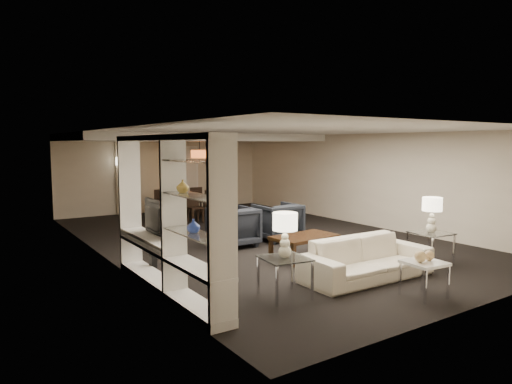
{
  "coord_description": "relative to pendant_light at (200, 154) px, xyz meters",
  "views": [
    {
      "loc": [
        -5.89,
        -8.84,
        2.22
      ],
      "look_at": [
        0.0,
        0.0,
        1.1
      ],
      "focal_mm": 32.0,
      "sensor_mm": 36.0,
      "label": 1
    }
  ],
  "objects": [
    {
      "name": "floor",
      "position": [
        -0.3,
        -3.5,
        -1.92
      ],
      "size": [
        11.0,
        11.0,
        0.0
      ],
      "primitive_type": "plane",
      "color": "black",
      "rests_on": "ground"
    },
    {
      "name": "ceiling",
      "position": [
        -0.3,
        -3.5,
        0.58
      ],
      "size": [
        7.0,
        11.0,
        0.02
      ],
      "primitive_type": "cube",
      "color": "silver",
      "rests_on": "ground"
    },
    {
      "name": "wall_back",
      "position": [
        -0.3,
        2.0,
        -0.67
      ],
      "size": [
        7.0,
        0.02,
        2.5
      ],
      "primitive_type": "cube",
      "color": "beige",
      "rests_on": "ground"
    },
    {
      "name": "wall_front",
      "position": [
        -0.3,
        -9.0,
        -0.67
      ],
      "size": [
        7.0,
        0.02,
        2.5
      ],
      "primitive_type": "cube",
      "color": "beige",
      "rests_on": "ground"
    },
    {
      "name": "wall_left",
      "position": [
        -3.8,
        -3.5,
        -0.67
      ],
      "size": [
        0.02,
        11.0,
        2.5
      ],
      "primitive_type": "cube",
      "color": "beige",
      "rests_on": "ground"
    },
    {
      "name": "wall_right",
      "position": [
        3.2,
        -3.5,
        -0.67
      ],
      "size": [
        0.02,
        11.0,
        2.5
      ],
      "primitive_type": "cube",
      "color": "beige",
      "rests_on": "ground"
    },
    {
      "name": "ceiling_soffit",
      "position": [
        -0.3,
        0.0,
        0.48
      ],
      "size": [
        7.0,
        4.0,
        0.2
      ],
      "primitive_type": "cube",
      "color": "silver",
      "rests_on": "ceiling"
    },
    {
      "name": "curtains",
      "position": [
        -1.2,
        1.92,
        -0.72
      ],
      "size": [
        1.5,
        0.12,
        2.4
      ],
      "primitive_type": "cube",
      "color": "beige",
      "rests_on": "wall_back"
    },
    {
      "name": "door",
      "position": [
        0.4,
        1.97,
        -0.87
      ],
      "size": [
        0.9,
        0.05,
        2.1
      ],
      "primitive_type": "cube",
      "color": "silver",
      "rests_on": "wall_back"
    },
    {
      "name": "painting",
      "position": [
        1.8,
        1.96,
        -0.37
      ],
      "size": [
        0.95,
        0.04,
        0.65
      ],
      "primitive_type": "cube",
      "color": "#142D38",
      "rests_on": "wall_back"
    },
    {
      "name": "media_unit",
      "position": [
        -3.61,
        -6.1,
        -0.74
      ],
      "size": [
        0.38,
        3.4,
        2.35
      ],
      "primitive_type": null,
      "color": "white",
      "rests_on": "wall_left"
    },
    {
      "name": "pendant_light",
      "position": [
        0.0,
        0.0,
        0.0
      ],
      "size": [
        0.52,
        0.52,
        0.24
      ],
      "primitive_type": "cylinder",
      "color": "#D8591E",
      "rests_on": "ceiling_soffit"
    },
    {
      "name": "sofa",
      "position": [
        -0.58,
        -7.22,
        -1.58
      ],
      "size": [
        2.32,
        0.95,
        0.67
      ],
      "primitive_type": "imported",
      "rotation": [
        0.0,
        0.0,
        -0.02
      ],
      "color": "beige",
      "rests_on": "floor"
    },
    {
      "name": "coffee_table",
      "position": [
        -0.58,
        -5.62,
        -1.69
      ],
      "size": [
        1.32,
        0.83,
        0.45
      ],
      "primitive_type": null,
      "rotation": [
        0.0,
        0.0,
        0.08
      ],
      "color": "black",
      "rests_on": "floor"
    },
    {
      "name": "armchair_left",
      "position": [
        -1.18,
        -3.92,
        -1.49
      ],
      "size": [
        0.92,
        0.95,
        0.86
      ],
      "primitive_type": "imported",
      "rotation": [
        0.0,
        0.0,
        3.14
      ],
      "color": "black",
      "rests_on": "floor"
    },
    {
      "name": "armchair_right",
      "position": [
        0.02,
        -3.92,
        -1.49
      ],
      "size": [
        0.95,
        0.97,
        0.86
      ],
      "primitive_type": "imported",
      "rotation": [
        0.0,
        0.0,
        3.11
      ],
      "color": "black",
      "rests_on": "floor"
    },
    {
      "name": "side_table_left",
      "position": [
        -2.28,
        -7.22,
        -1.62
      ],
      "size": [
        0.71,
        0.71,
        0.59
      ],
      "primitive_type": null,
      "rotation": [
        0.0,
        0.0,
        -0.13
      ],
      "color": "white",
      "rests_on": "floor"
    },
    {
      "name": "side_table_right",
      "position": [
        1.12,
        -7.22,
        -1.62
      ],
      "size": [
        0.69,
        0.69,
        0.59
      ],
      "primitive_type": null,
      "rotation": [
        0.0,
        0.0,
        -0.09
      ],
      "color": "white",
      "rests_on": "floor"
    },
    {
      "name": "table_lamp_left",
      "position": [
        -2.28,
        -7.22,
        -1.0
      ],
      "size": [
        0.36,
        0.36,
        0.65
      ],
      "primitive_type": null,
      "rotation": [
        0.0,
        0.0,
        -0.01
      ],
      "color": "#F4EECE",
      "rests_on": "side_table_left"
    },
    {
      "name": "table_lamp_right",
      "position": [
        1.12,
        -7.22,
        -1.0
      ],
      "size": [
        0.39,
        0.39,
        0.65
      ],
      "primitive_type": null,
      "rotation": [
        0.0,
        0.0,
        0.08
      ],
      "color": "white",
      "rests_on": "side_table_right"
    },
    {
      "name": "marble_table",
      "position": [
        -0.58,
        -8.32,
        -1.66
      ],
      "size": [
        0.57,
        0.57,
        0.53
      ],
      "primitive_type": null,
      "rotation": [
        0.0,
        0.0,
        -0.09
      ],
      "color": "white",
      "rests_on": "floor"
    },
    {
      "name": "gold_gourd_a",
      "position": [
        -0.68,
        -8.32,
        -1.31
      ],
      "size": [
        0.17,
        0.17,
        0.17
      ],
      "primitive_type": "sphere",
      "color": "tan",
      "rests_on": "marble_table"
    },
    {
      "name": "gold_gourd_b",
      "position": [
        -0.48,
        -8.32,
        -1.32
      ],
      "size": [
        0.15,
        0.15,
        0.15
      ],
      "primitive_type": "sphere",
      "color": "tan",
      "rests_on": "marble_table"
    },
    {
      "name": "television",
      "position": [
        -3.58,
        -5.39,
        -0.89
      ],
      "size": [
        0.99,
        0.13,
        0.57
      ],
      "primitive_type": "imported",
      "rotation": [
        0.0,
        0.0,
        1.57
      ],
      "color": "black",
      "rests_on": "media_unit"
    },
    {
      "name": "vase_blue",
      "position": [
        -3.61,
        -6.99,
        -0.77
      ],
      "size": [
        0.18,
        0.18,
        0.18
      ],
      "primitive_type": "imported",
      "color": "navy",
      "rests_on": "media_unit"
    },
    {
      "name": "vase_amber",
      "position": [
        -3.61,
        -6.67,
        -0.27
      ],
      "size": [
        0.17,
        0.17,
        0.18
      ],
      "primitive_type": "imported",
      "color": "gold",
      "rests_on": "media_unit"
    },
    {
      "name": "floor_speaker",
      "position": [
        -3.38,
        -4.9,
        -1.44
      ],
      "size": [
        0.12,
        0.12,
        0.97
      ],
      "primitive_type": "cube",
      "rotation": [
        0.0,
        0.0,
        0.13
      ],
      "color": "black",
      "rests_on": "floor"
    },
    {
      "name": "dining_table",
      "position": [
        -0.53,
        -0.08,
        -1.62
      ],
      "size": [
        1.78,
        1.1,
        0.6
      ],
      "primitive_type": "imported",
      "rotation": [
        0.0,
        0.0,
        -0.09
      ],
      "color": "black",
      "rests_on": "floor"
    },
    {
      "name": "chair_nl",
      "position": [
        -1.13,
        -0.73,
        -1.48
      ],
      "size": [
        0.42,
        0.42,
        0.89
      ],
      "primitive_type": null,
      "rotation": [
        0.0,
        0.0,
        -0.03
      ],
      "color": "black",
      "rests_on": "floor"
    },
    {
      "name": "chair_nm",
      "position": [
        -0.53,
        -0.73,
        -1.48
      ],
      "size": [
        0.41,
        0.41,
        0.89
      ],
      "primitive_type": null,
      "rotation": [
        0.0,
        0.0,
        0.01
      ],
      "color": "black",
      "rests_on": "floor"
    },
    {
      "name": "chair_nr",
      "position": [
        0.07,
        -0.73,
        -1.48
      ],
      "size": [
        0.42,
        0.42,
        0.89
      ],
      "primitive_type": null,
      "rotation": [
        0.0,
        0.0,
        -0.02
      ],
      "color": "black",
      "rests_on": "floor"
    },
    {
      "name": "chair_fl",
      "position": [
        -1.13,
        0.57,
        -1.48
      ],
      "size": [
        0.44,
        0.44,
        0.89
      ],
      "primitive_type": null,
      "rotation": [
        0.0,
        0.0,
        3.22
      ],
      "color": "black",
      "rests_on": "floor"
    },
    {
      "name": "chair_fm",
      "position": [
        -0.53,
        0.57,
        -1.48
      ],
      "size": [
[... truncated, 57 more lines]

